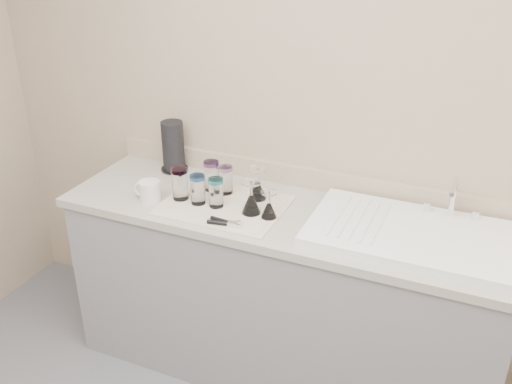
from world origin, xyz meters
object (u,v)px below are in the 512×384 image
at_px(tumbler_lavender, 216,192).
at_px(goblet_front_right, 269,209).
at_px(tumbler_purple, 226,180).
at_px(white_mug, 149,191).
at_px(sink_unit, 409,233).
at_px(goblet_back_left, 257,188).
at_px(tumbler_blue, 198,189).
at_px(can_opener, 225,223).
at_px(goblet_front_left, 251,202).
at_px(paper_towel_roll, 173,147).
at_px(tumbler_cyan, 212,176).
at_px(tumbler_magenta, 180,183).

xyz_separation_m(tumbler_lavender, goblet_front_right, (0.26, -0.00, -0.03)).
height_order(tumbler_purple, white_mug, tumbler_purple).
bearing_deg(tumbler_purple, sink_unit, -3.48).
bearing_deg(tumbler_lavender, sink_unit, 5.85).
xyz_separation_m(goblet_back_left, goblet_front_right, (0.12, -0.15, -0.01)).
bearing_deg(goblet_front_right, tumbler_purple, 153.29).
bearing_deg(sink_unit, tumbler_purple, 176.52).
xyz_separation_m(tumbler_blue, can_opener, (0.20, -0.13, -0.06)).
relative_size(sink_unit, white_mug, 6.02).
bearing_deg(goblet_back_left, tumbler_purple, -177.92).
bearing_deg(white_mug, goblet_front_left, 7.91).
bearing_deg(can_opener, tumbler_blue, 146.86).
bearing_deg(tumbler_purple, goblet_back_left, 2.08).
bearing_deg(goblet_back_left, goblet_front_right, -51.05).
xyz_separation_m(tumbler_lavender, goblet_back_left, (0.14, 0.15, -0.02)).
bearing_deg(paper_towel_roll, sink_unit, -9.25).
relative_size(tumbler_lavender, goblet_front_left, 0.89).
xyz_separation_m(tumbler_blue, goblet_front_right, (0.35, 0.01, -0.03)).
bearing_deg(paper_towel_roll, tumbler_cyan, -26.29).
relative_size(goblet_front_right, can_opener, 0.84).
distance_m(tumbler_cyan, tumbler_magenta, 0.17).
relative_size(tumbler_purple, goblet_back_left, 0.89).
distance_m(can_opener, paper_towel_roll, 0.67).
xyz_separation_m(sink_unit, white_mug, (-1.17, -0.15, 0.03)).
bearing_deg(sink_unit, goblet_back_left, 175.26).
relative_size(tumbler_purple, white_mug, 0.99).
relative_size(tumbler_purple, paper_towel_roll, 0.51).
bearing_deg(tumbler_magenta, sink_unit, 4.64).
relative_size(tumbler_cyan, tumbler_purple, 1.09).
height_order(tumbler_magenta, goblet_front_right, tumbler_magenta).
bearing_deg(paper_towel_roll, tumbler_lavender, -36.37).
xyz_separation_m(tumbler_purple, white_mug, (-0.30, -0.20, -0.03)).
xyz_separation_m(tumbler_cyan, goblet_back_left, (0.24, 0.00, -0.02)).
height_order(tumbler_cyan, tumbler_blue, tumbler_cyan).
height_order(tumbler_cyan, tumbler_magenta, tumbler_magenta).
bearing_deg(goblet_front_left, sink_unit, 6.75).
height_order(tumbler_magenta, goblet_back_left, tumbler_magenta).
height_order(sink_unit, tumbler_lavender, sink_unit).
bearing_deg(tumbler_blue, sink_unit, 5.65).
height_order(tumbler_purple, goblet_back_left, goblet_back_left).
bearing_deg(tumbler_lavender, can_opener, -51.03).
height_order(goblet_front_left, goblet_front_right, goblet_front_left).
distance_m(goblet_back_left, paper_towel_roll, 0.56).
distance_m(tumbler_purple, white_mug, 0.36).
xyz_separation_m(sink_unit, tumbler_lavender, (-0.85, -0.09, 0.06)).
height_order(tumbler_blue, can_opener, tumbler_blue).
distance_m(tumbler_cyan, tumbler_purple, 0.08).
relative_size(sink_unit, tumbler_lavender, 6.01).
xyz_separation_m(goblet_back_left, white_mug, (-0.46, -0.21, -0.01)).
distance_m(tumbler_blue, goblet_front_left, 0.26).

